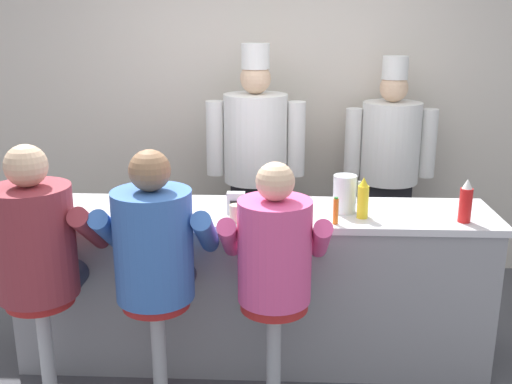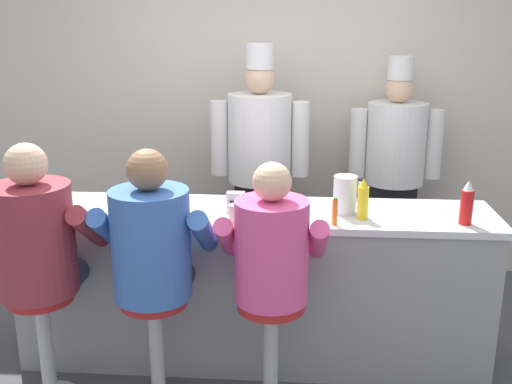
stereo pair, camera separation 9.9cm
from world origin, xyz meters
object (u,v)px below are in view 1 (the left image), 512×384
(mustard_bottle_yellow, at_px, (363,199))
(hot_sauce_bottle_orange, at_px, (336,211))
(breakfast_plate, at_px, (59,208))
(cook_in_whites_near, at_px, (256,159))
(coffee_mug_tan, at_px, (237,213))
(cereal_bowl, at_px, (154,202))
(diner_seated_pink, at_px, (275,259))
(water_pitcher_clear, at_px, (345,194))
(diner_seated_maroon, at_px, (38,248))
(napkin_dispenser_chrome, at_px, (236,203))
(cook_in_whites_far, at_px, (389,162))
(ketchup_bottle_red, at_px, (466,202))
(diner_seated_blue, at_px, (155,252))

(mustard_bottle_yellow, xyz_separation_m, hot_sauce_bottle_orange, (-0.16, -0.11, -0.04))
(breakfast_plate, bearing_deg, cook_in_whites_near, 43.78)
(mustard_bottle_yellow, xyz_separation_m, coffee_mug_tan, (-0.70, -0.10, -0.06))
(mustard_bottle_yellow, bearing_deg, cereal_bowl, 172.50)
(cereal_bowl, distance_m, diner_seated_pink, 0.93)
(mustard_bottle_yellow, height_order, water_pitcher_clear, mustard_bottle_yellow)
(breakfast_plate, bearing_deg, water_pitcher_clear, 1.31)
(breakfast_plate, bearing_deg, diner_seated_maroon, -83.56)
(hot_sauce_bottle_orange, xyz_separation_m, napkin_dispenser_chrome, (-0.56, 0.15, -0.01))
(napkin_dispenser_chrome, height_order, diner_seated_maroon, diner_seated_maroon)
(napkin_dispenser_chrome, relative_size, cook_in_whites_far, 0.07)
(ketchup_bottle_red, distance_m, coffee_mug_tan, 1.26)
(ketchup_bottle_red, bearing_deg, napkin_dispenser_chrome, 176.11)
(water_pitcher_clear, bearing_deg, breakfast_plate, -178.69)
(water_pitcher_clear, xyz_separation_m, coffee_mug_tan, (-0.61, -0.20, -0.06))
(diner_seated_blue, xyz_separation_m, diner_seated_pink, (0.61, -0.00, -0.03))
(coffee_mug_tan, height_order, cook_in_whites_near, cook_in_whites_near)
(cereal_bowl, xyz_separation_m, coffee_mug_tan, (0.52, -0.26, 0.02))
(water_pitcher_clear, xyz_separation_m, diner_seated_pink, (-0.40, -0.50, -0.20))
(breakfast_plate, xyz_separation_m, coffee_mug_tan, (1.07, -0.16, 0.04))
(diner_seated_blue, bearing_deg, cook_in_whites_near, 73.71)
(breakfast_plate, height_order, diner_seated_pink, diner_seated_pink)
(hot_sauce_bottle_orange, relative_size, cereal_bowl, 1.07)
(cereal_bowl, height_order, cook_in_whites_far, cook_in_whites_far)
(cereal_bowl, distance_m, napkin_dispenser_chrome, 0.52)
(cereal_bowl, bearing_deg, hot_sauce_bottle_orange, -14.45)
(breakfast_plate, relative_size, coffee_mug_tan, 1.94)
(ketchup_bottle_red, bearing_deg, breakfast_plate, 177.38)
(hot_sauce_bottle_orange, bearing_deg, diner_seated_blue, -162.98)
(diner_seated_pink, bearing_deg, cook_in_whites_near, 96.26)
(ketchup_bottle_red, bearing_deg, cook_in_whites_far, 97.79)
(mustard_bottle_yellow, distance_m, diner_seated_pink, 0.67)
(hot_sauce_bottle_orange, distance_m, coffee_mug_tan, 0.54)
(mustard_bottle_yellow, height_order, cereal_bowl, mustard_bottle_yellow)
(hot_sauce_bottle_orange, height_order, diner_seated_pink, diner_seated_pink)
(cook_in_whites_near, bearing_deg, cereal_bowl, -120.32)
(breakfast_plate, relative_size, diner_seated_blue, 0.17)
(breakfast_plate, xyz_separation_m, diner_seated_pink, (1.28, -0.46, -0.11))
(hot_sauce_bottle_orange, relative_size, napkin_dispenser_chrome, 1.19)
(mustard_bottle_yellow, xyz_separation_m, breakfast_plate, (-1.77, 0.06, -0.10))
(coffee_mug_tan, xyz_separation_m, diner_seated_pink, (0.21, -0.30, -0.14))
(water_pitcher_clear, distance_m, diner_seated_pink, 0.67)
(diner_seated_pink, bearing_deg, coffee_mug_tan, 125.08)
(cook_in_whites_far, bearing_deg, ketchup_bottle_red, -82.21)
(diner_seated_blue, bearing_deg, mustard_bottle_yellow, 19.98)
(mustard_bottle_yellow, bearing_deg, ketchup_bottle_red, -4.78)
(breakfast_plate, distance_m, diner_seated_pink, 1.36)
(coffee_mug_tan, height_order, cook_in_whites_far, cook_in_whites_far)
(mustard_bottle_yellow, relative_size, napkin_dispenser_chrome, 1.85)
(cereal_bowl, relative_size, coffee_mug_tan, 1.14)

